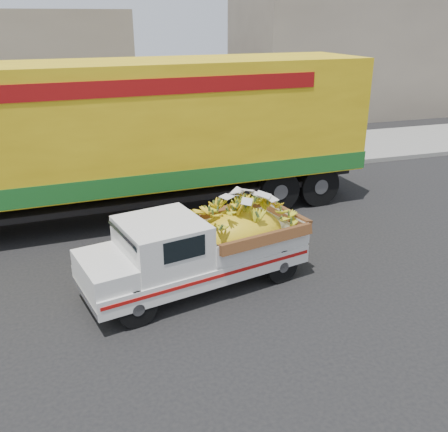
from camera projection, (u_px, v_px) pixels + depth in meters
name	position (u px, v px, depth m)	size (l,w,h in m)	color
ground	(183.00, 276.00, 9.80)	(100.00, 100.00, 0.00)	black
curb	(135.00, 183.00, 15.07)	(60.00, 0.25, 0.15)	gray
sidewalk	(126.00, 165.00, 16.92)	(60.00, 4.00, 0.14)	gray
building_right	(373.00, 53.00, 26.00)	(14.00, 6.00, 6.00)	gray
pickup_truck	(211.00, 245.00, 9.30)	(4.38, 2.36, 1.46)	black
semi_trailer	(133.00, 133.00, 12.06)	(12.03, 3.05, 3.80)	black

